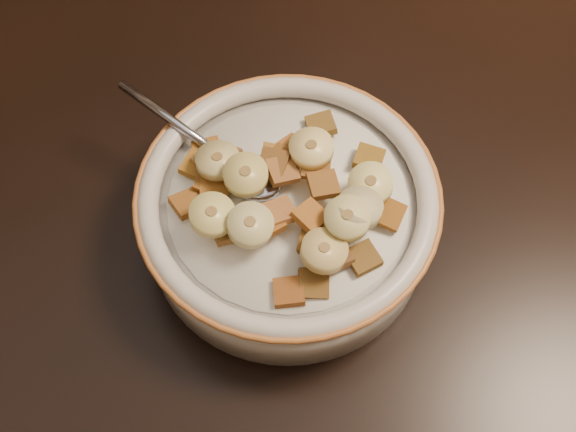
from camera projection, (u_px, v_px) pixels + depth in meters
floor at (229, 399)px, 1.36m from camera, size 4.00×4.50×0.10m
table at (171, 132)px, 0.68m from camera, size 1.42×0.93×0.04m
cereal_bowl at (288, 220)px, 0.59m from camera, size 0.21×0.21×0.05m
milk at (288, 203)px, 0.56m from camera, size 0.17×0.17×0.00m
spoon at (250, 176)px, 0.57m from camera, size 0.05×0.06×0.01m
cereal_square_0 at (240, 171)px, 0.56m from camera, size 0.02×0.02×0.01m
cereal_square_1 at (187, 204)px, 0.56m from camera, size 0.02×0.02×0.01m
cereal_square_2 at (273, 163)px, 0.56m from camera, size 0.03×0.03×0.01m
cereal_square_3 at (281, 161)px, 0.56m from camera, size 0.03×0.03×0.01m
cereal_square_4 at (280, 212)px, 0.54m from camera, size 0.02×0.02×0.01m
cereal_square_5 at (316, 166)px, 0.56m from camera, size 0.03×0.03×0.01m
cereal_square_6 at (227, 230)px, 0.54m from camera, size 0.02×0.02×0.01m
cereal_square_7 at (266, 223)px, 0.53m from camera, size 0.02×0.02×0.01m
cereal_square_8 at (208, 152)px, 0.58m from camera, size 0.02×0.02×0.01m
cereal_square_9 at (224, 157)px, 0.57m from camera, size 0.03×0.03×0.01m
cereal_square_10 at (209, 170)px, 0.57m from camera, size 0.03×0.03×0.01m
cereal_square_11 at (215, 184)px, 0.56m from camera, size 0.03×0.03×0.01m
cereal_square_12 at (289, 292)px, 0.53m from camera, size 0.03×0.03×0.01m
cereal_square_13 at (311, 216)px, 0.54m from camera, size 0.03×0.03×0.01m
cereal_square_14 at (291, 150)px, 0.57m from camera, size 0.02×0.02×0.01m
cereal_square_15 at (389, 214)px, 0.55m from camera, size 0.03×0.03×0.01m
cereal_square_16 at (295, 151)px, 0.57m from camera, size 0.03×0.03×0.01m
cereal_square_17 at (197, 166)px, 0.57m from camera, size 0.03×0.03×0.01m
cereal_square_18 at (323, 185)px, 0.55m from camera, size 0.03×0.03×0.01m
cereal_square_19 at (275, 157)px, 0.56m from camera, size 0.03×0.03×0.01m
cereal_square_20 at (314, 284)px, 0.53m from camera, size 0.03×0.03×0.01m
cereal_square_21 at (335, 257)px, 0.53m from camera, size 0.02×0.02×0.01m
cereal_square_22 at (321, 125)px, 0.59m from camera, size 0.03×0.03×0.01m
cereal_square_23 at (369, 158)px, 0.57m from camera, size 0.03×0.03×0.01m
cereal_square_24 at (282, 171)px, 0.55m from camera, size 0.02×0.02×0.01m
cereal_square_25 at (210, 162)px, 0.57m from camera, size 0.02×0.02×0.01m
cereal_square_26 at (363, 258)px, 0.54m from camera, size 0.02×0.02×0.01m
cereal_square_27 at (211, 183)px, 0.56m from camera, size 0.03×0.03×0.01m
cereal_square_28 at (315, 240)px, 0.53m from camera, size 0.03×0.03×0.01m
banana_slice_0 at (311, 148)px, 0.56m from camera, size 0.04×0.04×0.01m
banana_slice_1 at (250, 225)px, 0.53m from camera, size 0.04×0.04×0.02m
banana_slice_2 at (212, 215)px, 0.53m from camera, size 0.04×0.04×0.01m
banana_slice_3 at (218, 160)px, 0.56m from camera, size 0.04×0.04×0.02m
banana_slice_4 at (324, 251)px, 0.52m from camera, size 0.04×0.04×0.01m
banana_slice_5 at (347, 218)px, 0.53m from camera, size 0.04×0.04×0.01m
banana_slice_6 at (246, 175)px, 0.54m from camera, size 0.04×0.04×0.01m
banana_slice_7 at (370, 184)px, 0.55m from camera, size 0.04×0.04×0.02m
banana_slice_8 at (360, 208)px, 0.53m from camera, size 0.03×0.03×0.01m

